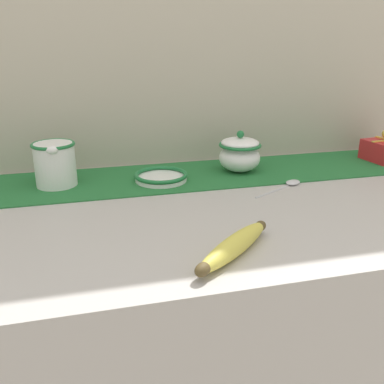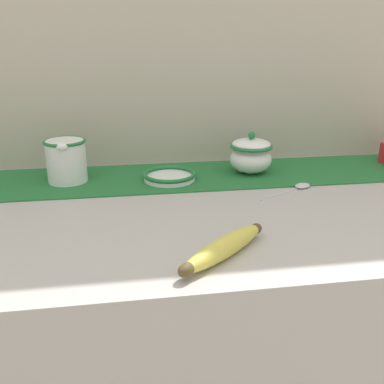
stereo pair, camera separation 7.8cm
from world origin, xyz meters
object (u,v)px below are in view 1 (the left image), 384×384
object	(u,v)px
cream_pitcher	(55,162)
small_dish	(161,177)
sugar_bowl	(240,154)
spoon	(291,183)
banana	(234,246)

from	to	relation	value
cream_pitcher	small_dish	size ratio (longest dim) A/B	0.90
sugar_bowl	spoon	bearing A→B (deg)	-57.58
cream_pitcher	small_dish	xyz separation A→B (m)	(0.25, -0.03, -0.05)
sugar_bowl	banana	distance (m)	0.48
sugar_bowl	spoon	xyz separation A→B (m)	(0.09, -0.14, -0.05)
sugar_bowl	small_dish	size ratio (longest dim) A/B	0.84
cream_pitcher	sugar_bowl	bearing A→B (deg)	-0.17
banana	spoon	bearing A→B (deg)	49.98
sugar_bowl	cream_pitcher	bearing A→B (deg)	179.83
cream_pitcher	spoon	distance (m)	0.58
sugar_bowl	small_dish	bearing A→B (deg)	-172.65
spoon	small_dish	bearing A→B (deg)	131.96
small_dish	banana	xyz separation A→B (m)	(0.05, -0.42, 0.00)
sugar_bowl	banana	world-z (taller)	sugar_bowl
sugar_bowl	spoon	distance (m)	0.17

